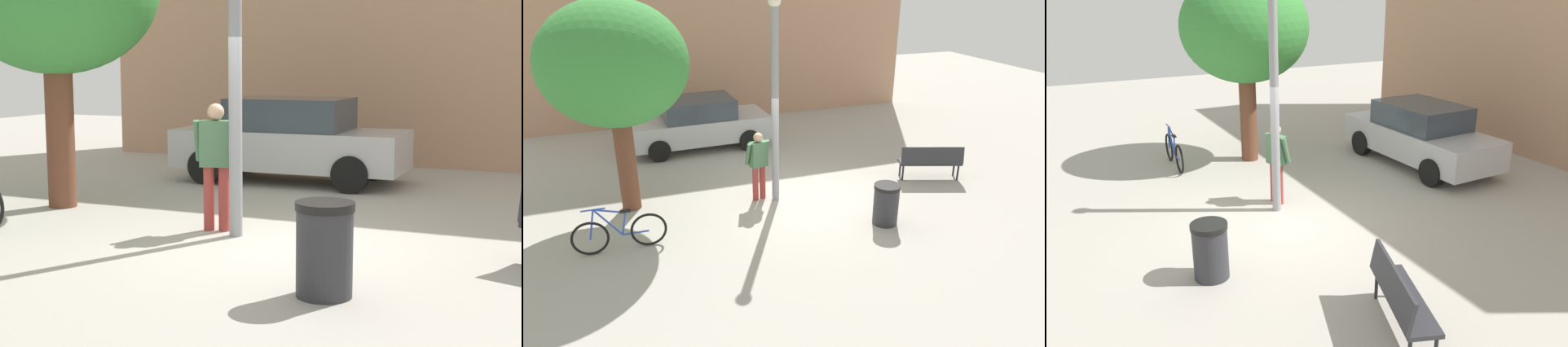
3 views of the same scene
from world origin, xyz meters
TOP-DOWN VIEW (x-y plane):
  - ground_plane at (0.00, 0.00)m, footprint 36.00×36.00m
  - lamppost at (-0.55, 0.20)m, footprint 0.28×0.28m
  - person_by_lamppost at (-0.91, 0.38)m, footprint 0.63×0.39m
  - parked_car_silver at (-1.52, 4.60)m, footprint 4.25×1.93m
  - trash_bin at (1.30, -1.74)m, footprint 0.56×0.56m

SIDE VIEW (x-z plane):
  - ground_plane at x=0.00m, z-range 0.00..0.00m
  - trash_bin at x=1.30m, z-range 0.00..0.91m
  - parked_car_silver at x=-1.52m, z-range 0.00..1.55m
  - person_by_lamppost at x=-0.91m, z-range 0.13..1.80m
  - lamppost at x=-0.55m, z-range 0.22..4.90m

